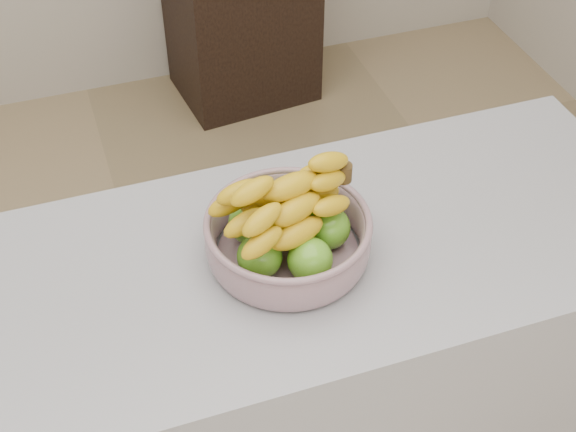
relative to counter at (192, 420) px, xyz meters
name	(u,v)px	position (x,y,z in m)	size (l,w,h in m)	color
counter	(192,420)	(0.00, 0.00, 0.00)	(2.00, 0.60, 0.90)	#9A9BA2
fruit_bowl	(288,232)	(0.22, 0.00, 0.51)	(0.31, 0.31, 0.19)	#9DA9BD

